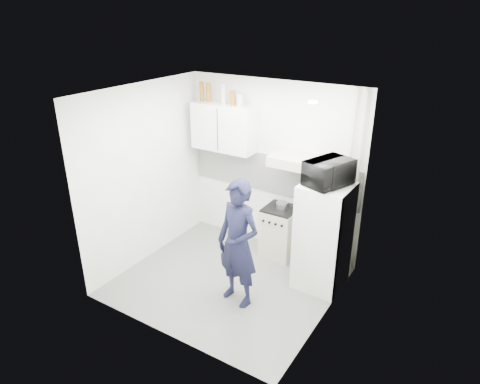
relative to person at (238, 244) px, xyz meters
The scene contains 22 objects.
floor 0.94m from the person, 142.37° to the left, with size 2.80×2.80×0.00m, color slate.
ceiling 1.82m from the person, 142.37° to the left, with size 2.80×2.80×0.00m, color white.
wall_back 1.62m from the person, 102.59° to the left, with size 2.80×2.80×0.00m, color white.
wall_left 1.82m from the person, behind, with size 2.60×2.60×0.00m, color white.
wall_right 1.19m from the person, 13.74° to the left, with size 2.60×2.60×0.00m, color white.
person is the anchor object (origin of this frame).
stove 1.34m from the person, 92.51° to the left, with size 0.48×0.48×0.77m, color beige.
fridge 1.17m from the person, 49.16° to the left, with size 0.61×0.61×1.48m, color white.
stove_top 1.26m from the person, 92.51° to the left, with size 0.46×0.46×0.03m, color black.
saucepan 1.26m from the person, 91.70° to the left, with size 0.17×0.17×0.09m, color silver.
microwave 1.42m from the person, 49.16° to the left, with size 0.39×0.58×0.32m, color black.
bottle_a 2.50m from the person, 138.01° to the left, with size 0.07×0.07×0.29m, color brown.
bottle_b 2.43m from the person, 135.53° to the left, with size 0.07×0.07×0.28m, color brown.
bottle_d 2.30m from the person, 129.28° to the left, with size 0.07×0.07×0.30m, color #B2B7BC.
canister_a 2.19m from the person, 124.82° to the left, with size 0.08×0.08×0.21m, color brown.
canister_b 2.13m from the person, 121.12° to the left, with size 0.09×0.09×0.17m, color #B2B7BC.
upper_cabinet 2.00m from the person, 129.16° to the left, with size 1.00×0.35×0.70m, color white.
range_hood 1.46m from the person, 84.88° to the left, with size 0.60×0.50×0.14m, color beige.
backsplash 1.58m from the person, 102.71° to the left, with size 2.74×0.03×0.60m, color white.
pipe_a 1.79m from the person, 56.04° to the left, with size 0.05×0.05×2.60m, color beige.
pipe_b 1.72m from the person, 59.48° to the left, with size 0.04×0.04×2.60m, color beige.
ceiling_spot_fixture 1.91m from the person, 34.75° to the left, with size 0.10×0.10×0.02m, color white.
Camera 1 is at (2.77, -4.12, 3.51)m, focal length 32.00 mm.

